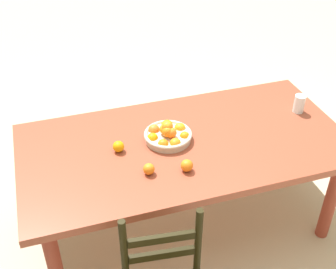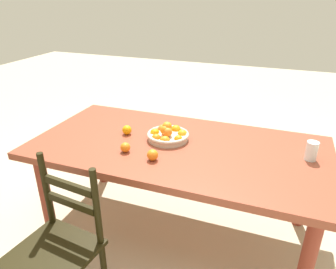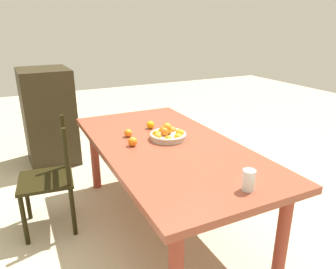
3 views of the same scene
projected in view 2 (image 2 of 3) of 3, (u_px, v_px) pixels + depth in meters
The scene contains 8 objects.
ground_plane at pixel (177, 227), 2.47m from camera, with size 12.00×12.00×0.00m, color #B7AA8C.
dining_table at pixel (178, 155), 2.20m from camera, with size 2.02×1.02×0.73m.
chair_near_window at pixel (58, 249), 1.68m from camera, with size 0.46×0.46×0.91m.
fruit_bowl at pixel (168, 134), 2.22m from camera, with size 0.30×0.30×0.14m.
orange_loose_0 at pixel (127, 130), 2.30m from camera, with size 0.07×0.07×0.07m, color orange.
orange_loose_1 at pixel (153, 155), 1.95m from camera, with size 0.07×0.07×0.07m, color orange.
orange_loose_2 at pixel (125, 147), 2.05m from camera, with size 0.07×0.07×0.07m, color orange.
drinking_glass at pixel (312, 151), 1.95m from camera, with size 0.07×0.07×0.12m, color silver.
Camera 2 is at (-0.61, 1.83, 1.70)m, focal length 33.49 mm.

